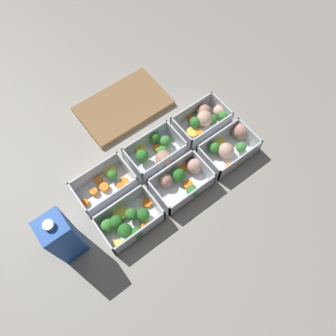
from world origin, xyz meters
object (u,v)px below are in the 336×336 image
at_px(container_near_left, 127,222).
at_px(juice_carton, 62,237).
at_px(container_near_center, 182,179).
at_px(container_far_left, 106,185).
at_px(container_far_center, 157,152).
at_px(container_near_right, 230,146).
at_px(container_far_right, 205,119).

xyz_separation_m(container_near_left, juice_carton, (-0.15, 0.04, 0.07)).
bearing_deg(container_near_center, juice_carton, 175.08).
bearing_deg(container_far_left, container_far_center, -2.11).
relative_size(container_near_left, container_far_left, 1.03).
distance_m(container_far_center, juice_carton, 0.35).
relative_size(container_near_center, container_near_right, 0.93).
bearing_deg(juice_carton, container_near_left, -14.63).
distance_m(container_near_center, container_far_center, 0.11).
bearing_deg(container_near_right, container_far_right, 88.59).
relative_size(container_near_center, juice_carton, 0.86).
xyz_separation_m(container_near_right, container_far_center, (-0.19, 0.11, 0.00)).
xyz_separation_m(container_near_center, container_far_left, (-0.18, 0.12, -0.00)).
distance_m(container_near_center, container_far_left, 0.21).
height_order(container_near_left, container_far_center, same).
height_order(container_far_center, juice_carton, juice_carton).
xyz_separation_m(container_near_right, container_far_right, (0.00, 0.12, -0.00)).
distance_m(container_far_left, container_far_right, 0.36).
distance_m(container_near_left, container_far_left, 0.13).
bearing_deg(container_far_center, container_near_right, -31.07).
height_order(container_near_center, container_far_center, same).
distance_m(container_near_left, container_far_center, 0.22).
bearing_deg(container_near_right, container_near_left, -178.62).
xyz_separation_m(container_far_left, container_far_right, (0.36, -0.00, 0.00)).
bearing_deg(container_far_left, container_near_center, -33.24).
bearing_deg(container_near_left, juice_carton, 165.37).
distance_m(container_far_left, container_far_center, 0.17).
relative_size(container_near_right, container_far_right, 1.06).
bearing_deg(container_far_left, container_near_right, -18.21).
relative_size(container_near_left, container_far_center, 1.04).
distance_m(container_far_right, juice_carton, 0.54).
bearing_deg(juice_carton, container_near_center, -4.92).
height_order(container_near_right, container_far_center, same).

